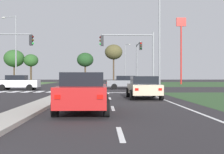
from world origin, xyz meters
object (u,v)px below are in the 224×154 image
(treeline_third, at_px, (31,61))
(street_lamp_second, at_px, (160,37))
(car_grey_near, at_px, (126,82))
(car_red_fourth, at_px, (83,92))
(traffic_signal_near_right, at_px, (133,51))
(street_lamp_third, at_px, (15,47))
(traffic_signal_far_right, at_px, (138,56))
(fastfood_pole_sign, at_px, (181,36))
(treeline_fourth, at_px, (85,60))
(treeline_fifth, at_px, (114,52))
(car_navy_second, at_px, (73,80))
(car_beige_third, at_px, (144,87))
(traffic_signal_near_left, at_px, (2,50))
(street_lamp_fourth, at_px, (125,61))
(treeline_second, at_px, (14,59))
(pedestrian_at_median, at_px, (85,78))
(car_white_fifth, at_px, (18,82))

(treeline_third, bearing_deg, street_lamp_second, -59.36)
(car_grey_near, height_order, treeline_third, treeline_third)
(car_grey_near, relative_size, car_red_fourth, 0.99)
(traffic_signal_near_right, xyz_separation_m, treeline_third, (-18.88, 40.24, 1.19))
(car_red_fourth, height_order, treeline_third, treeline_third)
(street_lamp_second, bearing_deg, street_lamp_third, 148.58)
(traffic_signal_far_right, bearing_deg, street_lamp_second, -81.72)
(fastfood_pole_sign, bearing_deg, treeline_fourth, 141.88)
(car_red_fourth, bearing_deg, treeline_fifth, 86.77)
(car_navy_second, distance_m, treeline_fifth, 18.82)
(car_beige_third, bearing_deg, traffic_signal_near_left, 147.27)
(car_red_fourth, distance_m, traffic_signal_far_right, 27.09)
(treeline_fourth, bearing_deg, traffic_signal_far_right, -74.41)
(street_lamp_fourth, bearing_deg, street_lamp_third, -115.73)
(street_lamp_second, height_order, street_lamp_third, street_lamp_second)
(car_red_fourth, height_order, traffic_signal_far_right, traffic_signal_far_right)
(car_grey_near, distance_m, treeline_second, 40.61)
(treeline_third, bearing_deg, traffic_signal_near_left, -79.90)
(traffic_signal_far_right, xyz_separation_m, pedestrian_at_median, (-7.34, 7.98, -2.79))
(car_grey_near, height_order, car_navy_second, car_grey_near)
(street_lamp_fourth, bearing_deg, treeline_fourth, -140.58)
(street_lamp_second, xyz_separation_m, street_lamp_fourth, (0.11, 48.09, -0.00))
(car_red_fourth, xyz_separation_m, traffic_signal_near_right, (3.50, 14.77, 2.96))
(traffic_signal_near_left, height_order, pedestrian_at_median, traffic_signal_near_left)
(treeline_fourth, bearing_deg, car_navy_second, -93.96)
(car_white_fifth, relative_size, street_lamp_fourth, 0.44)
(traffic_signal_far_right, relative_size, treeline_fourth, 0.84)
(treeline_second, xyz_separation_m, treeline_fifth, (22.42, 1.45, 1.58))
(car_navy_second, bearing_deg, traffic_signal_far_right, 124.45)
(car_grey_near, relative_size, car_navy_second, 1.10)
(treeline_third, relative_size, treeline_fifth, 0.73)
(traffic_signal_far_right, xyz_separation_m, treeline_third, (-20.72, 28.64, 0.93))
(car_grey_near, height_order, treeline_fourth, treeline_fourth)
(traffic_signal_near_left, distance_m, treeline_fifth, 43.66)
(pedestrian_at_median, bearing_deg, traffic_signal_far_right, -101.26)
(traffic_signal_near_left, height_order, treeline_fifth, treeline_fifth)
(traffic_signal_far_right, relative_size, treeline_fifth, 0.67)
(car_grey_near, distance_m, pedestrian_at_median, 13.55)
(traffic_signal_far_right, height_order, treeline_fifth, treeline_fifth)
(traffic_signal_near_right, height_order, street_lamp_second, street_lamp_second)
(street_lamp_third, relative_size, treeline_fifth, 1.10)
(street_lamp_third, xyz_separation_m, fastfood_pole_sign, (26.61, 14.18, 3.58))
(car_navy_second, distance_m, street_lamp_second, 25.88)
(treeline_second, height_order, treeline_third, treeline_second)
(car_grey_near, relative_size, treeline_third, 0.71)
(car_red_fourth, relative_size, street_lamp_fourth, 0.47)
(car_navy_second, height_order, street_lamp_fourth, street_lamp_fourth)
(car_navy_second, bearing_deg, treeline_fourth, -93.96)
(car_white_fifth, bearing_deg, fastfood_pole_sign, 134.90)
(car_white_fifth, xyz_separation_m, street_lamp_second, (14.76, -1.61, 4.67))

